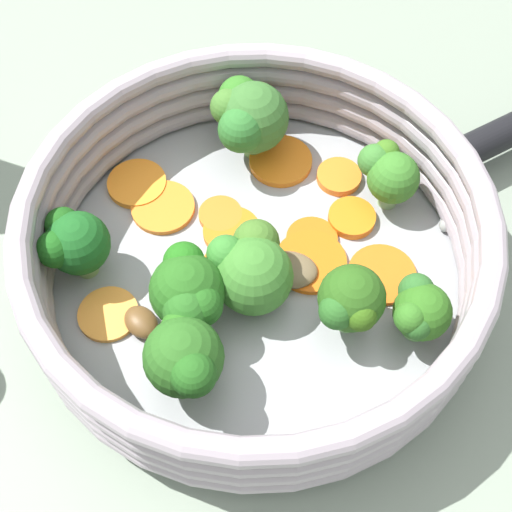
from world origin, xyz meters
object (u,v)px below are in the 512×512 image
at_px(carrot_slice_2, 314,242).
at_px(broccoli_floret_2, 248,116).
at_px(carrot_slice_11, 217,217).
at_px(mushroom_piece_1, 143,324).
at_px(carrot_slice_9, 281,161).
at_px(carrot_slice_6, 356,223).
at_px(broccoli_floret_3, 185,357).
at_px(carrot_slice_0, 227,265).
at_px(carrot_slice_7, 108,314).
at_px(carrot_slice_3, 382,274).
at_px(broccoli_floret_5, 189,293).
at_px(mushroom_piece_0, 289,270).
at_px(skillet, 256,275).
at_px(broccoli_floret_7, 351,302).
at_px(carrot_slice_5, 339,177).
at_px(broccoli_floret_0, 251,270).
at_px(carrot_slice_10, 137,184).
at_px(carrot_slice_4, 163,207).
at_px(broccoli_floret_6, 420,311).
at_px(broccoli_floret_1, 386,168).
at_px(broccoli_floret_4, 73,242).
at_px(carrot_slice_8, 233,231).
at_px(carrot_slice_1, 311,262).

height_order(carrot_slice_2, broccoli_floret_2, broccoli_floret_2).
relative_size(carrot_slice_11, mushroom_piece_1, 1.19).
height_order(carrot_slice_9, carrot_slice_11, same).
xyz_separation_m(carrot_slice_6, broccoli_floret_3, (0.14, 0.04, 0.03)).
distance_m(carrot_slice_11, mushroom_piece_1, 0.09).
distance_m(carrot_slice_0, carrot_slice_9, 0.09).
bearing_deg(carrot_slice_7, carrot_slice_3, 158.80).
xyz_separation_m(carrot_slice_0, carrot_slice_7, (0.08, -0.01, -0.00)).
xyz_separation_m(broccoli_floret_5, mushroom_piece_0, (-0.07, 0.00, -0.03)).
bearing_deg(carrot_slice_2, carrot_slice_3, 118.99).
height_order(skillet, broccoli_floret_7, broccoli_floret_7).
distance_m(carrot_slice_5, mushroom_piece_1, 0.16).
distance_m(broccoli_floret_7, mushroom_piece_0, 0.05).
bearing_deg(broccoli_floret_0, carrot_slice_9, -131.67).
bearing_deg(carrot_slice_10, broccoli_floret_2, 170.90).
height_order(carrot_slice_4, carrot_slice_6, carrot_slice_6).
bearing_deg(carrot_slice_9, carrot_slice_3, 93.70).
xyz_separation_m(skillet, carrot_slice_0, (0.01, -0.01, 0.01)).
relative_size(broccoli_floret_6, mushroom_piece_0, 1.14).
bearing_deg(mushroom_piece_1, carrot_slice_10, -113.56).
height_order(broccoli_floret_1, broccoli_floret_7, broccoli_floret_7).
bearing_deg(carrot_slice_4, carrot_slice_0, 103.32).
bearing_deg(carrot_slice_5, broccoli_floret_0, 25.42).
relative_size(carrot_slice_10, mushroom_piece_0, 1.12).
bearing_deg(carrot_slice_4, broccoli_floret_5, 75.50).
xyz_separation_m(carrot_slice_10, broccoli_floret_5, (0.01, 0.11, 0.03)).
bearing_deg(broccoli_floret_4, skillet, 149.73).
bearing_deg(carrot_slice_10, carrot_slice_3, 125.46).
xyz_separation_m(carrot_slice_10, broccoli_floret_6, (-0.09, 0.18, 0.02)).
distance_m(carrot_slice_6, broccoli_floret_3, 0.15).
xyz_separation_m(broccoli_floret_0, broccoli_floret_5, (0.04, -0.00, 0.01)).
xyz_separation_m(skillet, carrot_slice_6, (-0.07, 0.00, 0.01)).
bearing_deg(mushroom_piece_0, carrot_slice_8, -71.53).
relative_size(carrot_slice_9, carrot_slice_10, 1.09).
height_order(carrot_slice_2, carrot_slice_5, carrot_slice_5).
bearing_deg(broccoli_floret_1, mushroom_piece_0, 14.36).
height_order(carrot_slice_4, broccoli_floret_0, broccoli_floret_0).
distance_m(carrot_slice_4, broccoli_floret_6, 0.18).
distance_m(carrot_slice_1, broccoli_floret_0, 0.05).
bearing_deg(carrot_slice_8, mushroom_piece_1, 22.12).
bearing_deg(carrot_slice_9, carrot_slice_1, 71.51).
height_order(broccoli_floret_6, mushroom_piece_1, broccoli_floret_6).
bearing_deg(carrot_slice_6, carrot_slice_9, -78.03).
relative_size(carrot_slice_1, carrot_slice_9, 1.05).
bearing_deg(carrot_slice_6, carrot_slice_2, -4.70).
xyz_separation_m(carrot_slice_1, carrot_slice_10, (0.07, -0.11, 0.00)).
xyz_separation_m(broccoli_floret_2, broccoli_floret_4, (0.13, 0.03, -0.00)).
distance_m(carrot_slice_8, broccoli_floret_0, 0.05).
bearing_deg(broccoli_floret_4, broccoli_floret_7, 135.59).
xyz_separation_m(carrot_slice_4, broccoli_floret_1, (-0.13, 0.06, 0.02)).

